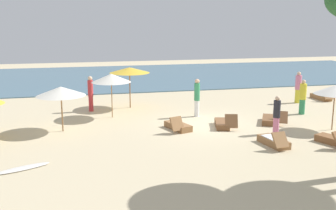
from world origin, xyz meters
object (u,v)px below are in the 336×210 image
object	(u,v)px
person_1	(91,93)
lounger_5	(335,140)
lounger_0	(322,97)
umbrella_3	(130,70)
umbrella_0	(335,90)
lounger_1	(223,124)
surfboard	(22,168)
person_3	(298,87)
lounger_3	(270,120)
lounger_2	(274,141)
person_2	(197,97)
umbrella_4	(111,78)
person_4	(277,115)
person_0	(303,97)
umbrella_1	(61,91)
lounger_6	(178,126)

from	to	relation	value
person_1	lounger_5	bearing A→B (deg)	-41.87
lounger_0	umbrella_3	bearing A→B (deg)	178.12
umbrella_0	lounger_1	world-z (taller)	umbrella_0
surfboard	person_3	bearing A→B (deg)	27.80
umbrella_0	lounger_3	world-z (taller)	umbrella_0
lounger_1	lounger_2	world-z (taller)	lounger_1
umbrella_3	lounger_3	bearing A→B (deg)	-39.28
person_2	surfboard	size ratio (longest dim) A/B	1.04
umbrella_4	lounger_1	xyz separation A→B (m)	(4.84, -3.14, -1.87)
umbrella_3	person_4	size ratio (longest dim) A/B	1.37
person_0	person_2	distance (m)	5.64
umbrella_1	person_1	world-z (taller)	umbrella_1
person_0	lounger_0	bearing A→B (deg)	44.34
person_1	person_4	xyz separation A→B (m)	(7.74, -6.35, -0.15)
umbrella_1	person_1	bearing A→B (deg)	69.40
person_0	person_2	xyz separation A→B (m)	(-5.59, 0.76, 0.10)
lounger_3	person_0	distance (m)	2.96
umbrella_0	umbrella_4	xyz separation A→B (m)	(-9.54, 4.67, 0.18)
umbrella_3	person_2	size ratio (longest dim) A/B	1.17
lounger_3	lounger_6	size ratio (longest dim) A/B	1.03
umbrella_1	person_0	distance (m)	12.34
umbrella_0	lounger_6	distance (m)	7.24
lounger_3	person_3	xyz separation A→B (m)	(3.86, 4.08, 0.78)
person_4	umbrella_3	bearing A→B (deg)	129.26
lounger_3	lounger_6	distance (m)	4.66
umbrella_3	lounger_1	bearing A→B (deg)	-55.32
lounger_5	person_3	bearing A→B (deg)	69.61
person_2	lounger_0	bearing A→B (deg)	15.67
umbrella_3	lounger_2	xyz separation A→B (m)	(4.63, -8.33, -1.97)
umbrella_0	umbrella_3	size ratio (longest dim) A/B	0.90
lounger_1	lounger_2	size ratio (longest dim) A/B	1.00
person_1	person_2	xyz separation A→B (m)	(5.28, -2.49, 0.02)
lounger_2	person_3	distance (m)	9.17
umbrella_0	lounger_5	world-z (taller)	umbrella_0
umbrella_4	person_0	world-z (taller)	umbrella_4
umbrella_0	lounger_5	bearing A→B (deg)	-121.78
lounger_3	umbrella_4	bearing A→B (deg)	158.31
lounger_2	person_3	bearing A→B (deg)	53.98
umbrella_0	lounger_6	world-z (taller)	umbrella_0
lounger_3	umbrella_1	bearing A→B (deg)	175.27
umbrella_0	surfboard	size ratio (longest dim) A/B	1.10
person_0	person_4	world-z (taller)	person_0
lounger_3	person_1	size ratio (longest dim) A/B	0.92
lounger_5	person_3	world-z (taller)	person_3
umbrella_1	person_2	world-z (taller)	umbrella_1
person_4	umbrella_0	bearing A→B (deg)	-0.20
umbrella_3	person_0	distance (m)	9.48
lounger_5	umbrella_1	bearing A→B (deg)	157.07
lounger_1	person_1	distance (m)	7.62
person_0	person_1	world-z (taller)	person_1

